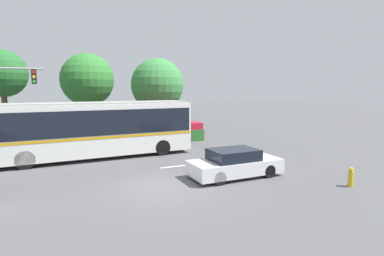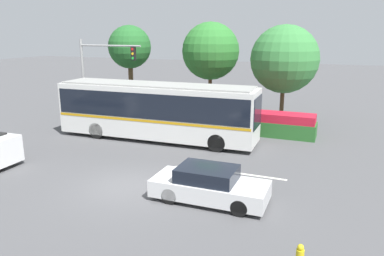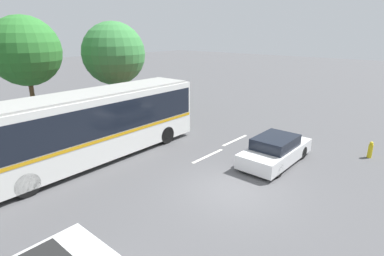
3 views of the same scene
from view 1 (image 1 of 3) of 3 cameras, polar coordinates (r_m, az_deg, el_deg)
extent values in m
plane|color=#4C4C4F|center=(13.24, -5.65, -11.09)|extent=(140.00, 140.00, 0.00)
cube|color=silver|center=(19.09, -18.62, -0.24)|extent=(12.27, 2.89, 3.06)
cube|color=black|center=(19.03, -18.68, 1.22)|extent=(12.03, 2.92, 1.47)
cube|color=#C68C14|center=(19.14, -18.58, -1.33)|extent=(12.15, 2.91, 0.14)
cube|color=black|center=(20.72, -1.66, 1.74)|extent=(0.13, 2.10, 1.71)
cube|color=#959592|center=(18.95, -18.82, 4.49)|extent=(11.77, 2.67, 0.10)
cylinder|color=black|center=(21.24, -7.71, -2.67)|extent=(1.01, 0.33, 1.00)
cylinder|color=black|center=(19.23, -5.67, -3.70)|extent=(1.01, 0.33, 1.00)
cylinder|color=black|center=(20.24, -28.87, -4.04)|extent=(1.01, 0.33, 1.00)
cylinder|color=black|center=(18.12, -29.18, -5.31)|extent=(1.01, 0.33, 1.00)
cube|color=silver|center=(14.66, 8.22, -7.25)|extent=(4.48, 1.89, 0.66)
cube|color=black|center=(14.47, 7.89, -5.03)|extent=(2.25, 1.64, 0.53)
cylinder|color=black|center=(16.11, 10.79, -6.66)|extent=(0.63, 0.23, 0.63)
cylinder|color=black|center=(14.88, 14.44, -7.95)|extent=(0.63, 0.23, 0.63)
cylinder|color=black|center=(14.74, 2.07, -7.86)|extent=(0.63, 0.23, 0.63)
cylinder|color=black|center=(13.38, 5.24, -9.49)|extent=(0.63, 0.23, 0.63)
cube|color=black|center=(21.62, -27.86, 8.61)|extent=(0.30, 0.22, 0.90)
cylinder|color=red|center=(21.52, -27.93, 9.41)|extent=(0.18, 0.02, 0.18)
cylinder|color=yellow|center=(21.50, -27.88, 8.62)|extent=(0.18, 0.02, 0.18)
cylinder|color=green|center=(21.49, -27.83, 7.82)|extent=(0.18, 0.02, 0.18)
cube|color=#286028|center=(23.68, -7.85, -1.71)|extent=(8.59, 1.54, 0.94)
cube|color=#B7192D|center=(23.58, -7.88, 0.04)|extent=(8.42, 1.46, 0.53)
cylinder|color=brown|center=(24.92, -31.89, 1.35)|extent=(0.37, 0.37, 4.09)
sphere|color=#236028|center=(24.85, -32.40, 8.76)|extent=(3.28, 3.28, 3.28)
cylinder|color=brown|center=(27.09, -18.98, 1.71)|extent=(0.29, 0.29, 3.38)
sphere|color=#2D752D|center=(26.98, -19.28, 8.64)|extent=(4.39, 4.39, 4.39)
cylinder|color=brown|center=(27.15, -6.49, 1.55)|extent=(0.29, 0.29, 2.89)
sphere|color=#387F3D|center=(27.01, -6.59, 8.17)|extent=(4.67, 4.67, 4.67)
cylinder|color=gold|center=(14.80, 27.95, -8.53)|extent=(0.22, 0.22, 0.70)
sphere|color=gold|center=(14.69, 28.05, -6.95)|extent=(0.18, 0.18, 0.18)
cube|color=silver|center=(18.11, 6.25, -6.01)|extent=(2.40, 0.16, 0.01)
cube|color=silver|center=(16.61, -1.99, -7.19)|extent=(2.40, 0.16, 0.01)
camera|label=2|loc=(12.21, 70.30, 12.72)|focal=34.78mm
camera|label=3|loc=(8.16, -67.27, 16.59)|focal=28.17mm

